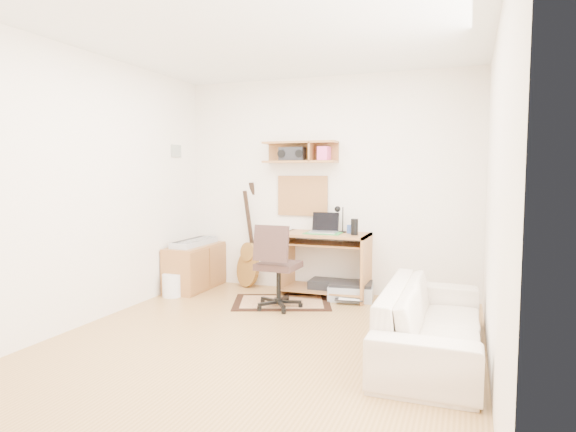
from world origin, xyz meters
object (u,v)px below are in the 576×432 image
(desk, at_px, (325,265))
(cabinet, at_px, (195,267))
(task_chair, at_px, (279,266))
(printer, at_px, (351,292))
(sofa, at_px, (432,309))

(desk, height_order, cabinet, desk)
(task_chair, bearing_deg, cabinet, 161.96)
(desk, relative_size, printer, 2.00)
(task_chair, height_order, printer, task_chair)
(desk, relative_size, sofa, 0.53)
(cabinet, bearing_deg, task_chair, -20.06)
(desk, distance_m, sofa, 1.99)
(task_chair, bearing_deg, sofa, -25.00)
(cabinet, height_order, sofa, sofa)
(task_chair, relative_size, cabinet, 1.03)
(task_chair, xyz_separation_m, sofa, (1.64, -0.84, -0.09))
(task_chair, xyz_separation_m, printer, (0.65, 0.63, -0.38))
(printer, bearing_deg, task_chair, -143.82)
(desk, relative_size, task_chair, 1.08)
(desk, bearing_deg, task_chair, -116.95)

